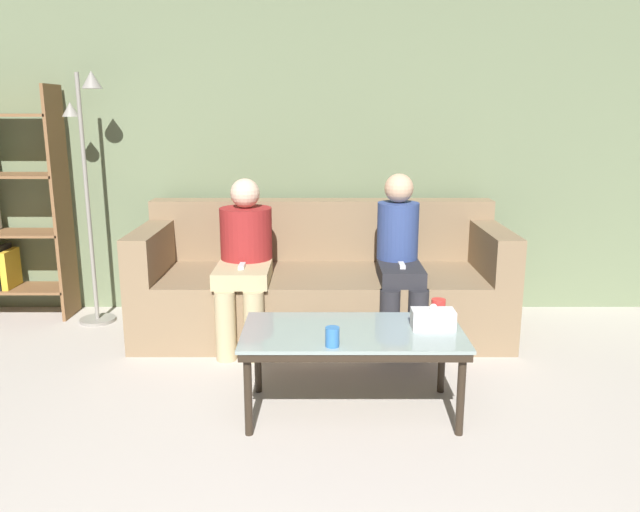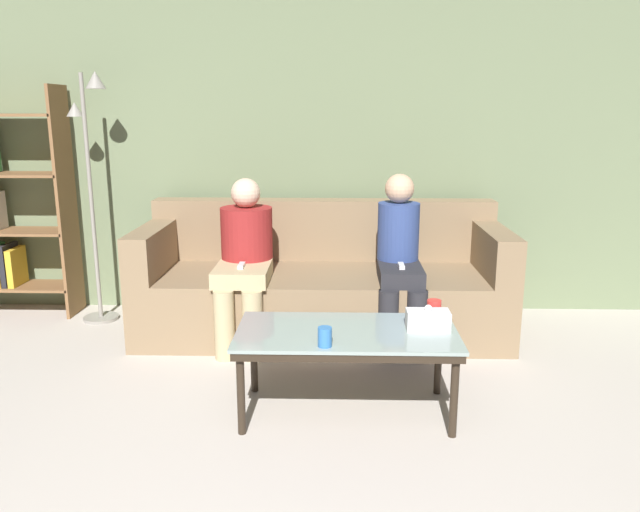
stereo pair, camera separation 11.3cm
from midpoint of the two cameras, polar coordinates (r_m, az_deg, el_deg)
name	(u,v)px [view 2 (the right image)]	position (r m, az deg, el deg)	size (l,w,h in m)	color
wall_back	(324,144)	(4.85, 1.08, 10.22)	(12.00, 0.06, 2.60)	#707F5B
couch	(323,286)	(4.47, 0.96, -2.72)	(2.54, 0.95, 0.90)	#897051
coffee_table	(347,338)	(3.23, 3.47, -7.53)	(1.13, 0.58, 0.45)	#8C9E99
cup_near_left	(325,337)	(2.99, 1.54, -7.41)	(0.07, 0.07, 0.10)	#3372BF
cup_near_right	(434,311)	(3.38, 11.32, -4.96)	(0.08, 0.08, 0.12)	red
tissue_box	(428,320)	(3.27, 10.82, -5.75)	(0.22, 0.12, 0.13)	white
bookshelf	(8,211)	(5.27, -26.09, 3.70)	(0.76, 0.32, 1.73)	brown
standing_lamp	(92,172)	(4.81, -19.51, 7.25)	(0.31, 0.26, 1.82)	gray
seated_person_left_end	(245,255)	(4.22, -6.12, 0.13)	(0.35, 0.70, 1.11)	tan
seated_person_mid_left	(399,256)	(4.20, 8.04, -0.01)	(0.31, 0.63, 1.14)	#28282D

